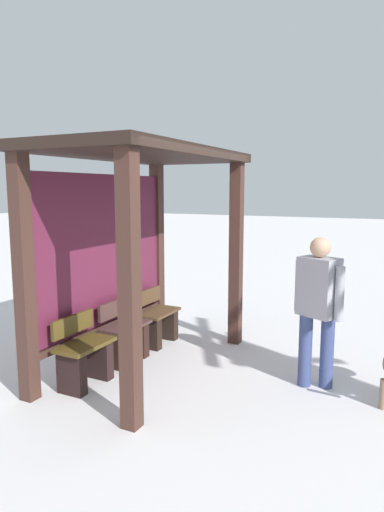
% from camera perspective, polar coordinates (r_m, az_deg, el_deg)
% --- Properties ---
extents(ground_plane, '(60.00, 60.00, 0.00)m').
position_cam_1_polar(ground_plane, '(5.55, -5.50, -13.63)').
color(ground_plane, silver).
extents(bus_shelter, '(2.77, 1.50, 2.53)m').
position_cam_1_polar(bus_shelter, '(5.27, -7.71, 5.40)').
color(bus_shelter, '#432A22').
rests_on(bus_shelter, ground).
extents(bench_left_inside, '(0.65, 0.36, 0.75)m').
position_cam_1_polar(bench_left_inside, '(5.06, -13.39, -12.27)').
color(bench_left_inside, '#513F19').
rests_on(bench_left_inside, ground).
extents(bench_center_inside, '(0.65, 0.35, 0.75)m').
position_cam_1_polar(bench_center_inside, '(5.62, -8.43, -10.07)').
color(bench_center_inside, '#4B302D').
rests_on(bench_center_inside, ground).
extents(bench_right_inside, '(0.65, 0.37, 0.73)m').
position_cam_1_polar(bench_right_inside, '(6.22, -4.45, -8.27)').
color(bench_right_inside, brown).
rests_on(bench_right_inside, ground).
extents(person_walking, '(0.40, 0.57, 1.60)m').
position_cam_1_polar(person_walking, '(4.90, 15.59, -5.57)').
color(person_walking, '#A9A7B3').
rests_on(person_walking, ground).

